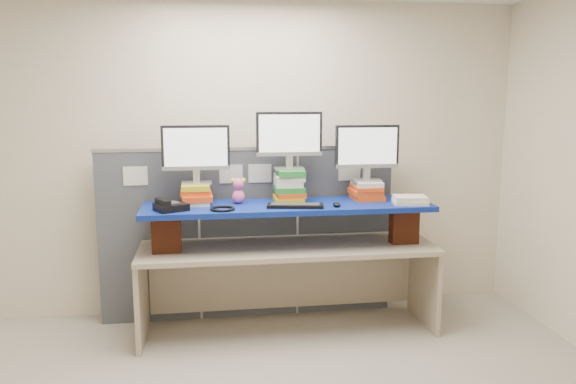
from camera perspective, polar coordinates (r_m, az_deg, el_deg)
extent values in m
cube|color=beige|center=(3.13, -1.34, -0.66)|extent=(5.00, 4.00, 2.80)
cube|color=#42464E|center=(5.00, -13.97, -4.59)|extent=(0.85, 0.05, 1.50)
cube|color=#42464E|center=(5.00, -4.00, -4.33)|extent=(0.85, 0.05, 1.50)
cube|color=#42464E|center=(5.14, 5.70, -3.96)|extent=(0.85, 0.05, 1.50)
cube|color=#B6B8BE|center=(4.87, -4.10, 4.44)|extent=(2.60, 0.06, 0.03)
cube|color=silver|center=(4.88, -15.24, 1.58)|extent=(0.20, 0.00, 0.16)
cube|color=silver|center=(4.85, -5.81, 1.84)|extent=(0.20, 0.00, 0.16)
cube|color=silver|center=(4.87, -2.87, 1.91)|extent=(0.20, 0.00, 0.16)
cube|color=silver|center=(5.02, 6.26, 2.09)|extent=(0.20, 0.00, 0.16)
cube|color=tan|center=(4.66, 0.00, -5.72)|extent=(2.44, 0.73, 0.04)
cube|color=tan|center=(4.76, -14.64, -10.39)|extent=(0.05, 0.66, 0.70)
cube|color=tan|center=(5.08, 13.66, -9.06)|extent=(0.05, 0.66, 0.70)
cube|color=maroon|center=(4.54, -12.24, -4.11)|extent=(0.23, 0.13, 0.31)
cube|color=maroon|center=(4.81, 11.71, -3.30)|extent=(0.23, 0.13, 0.31)
cube|color=navy|center=(4.58, 0.00, -1.50)|extent=(2.36, 0.61, 0.04)
cube|color=beige|center=(4.64, -9.34, -1.00)|extent=(0.24, 0.29, 0.03)
cube|color=#DB4714|center=(4.63, -9.19, -0.52)|extent=(0.24, 0.30, 0.05)
cube|color=#DB4714|center=(4.64, -9.35, 0.04)|extent=(0.24, 0.28, 0.04)
cube|color=gold|center=(4.63, -9.35, 0.55)|extent=(0.23, 0.28, 0.05)
cube|color=gold|center=(4.69, 0.05, -0.69)|extent=(0.25, 0.29, 0.05)
cube|color=#DB4714|center=(4.68, 0.22, -0.18)|extent=(0.24, 0.28, 0.04)
cube|color=#207A2D|center=(4.68, 0.09, 0.35)|extent=(0.25, 0.29, 0.05)
cube|color=beige|center=(4.68, 0.02, 0.93)|extent=(0.23, 0.28, 0.05)
cube|color=beige|center=(4.68, 0.14, 1.48)|extent=(0.25, 0.29, 0.04)
cube|color=#207A2D|center=(4.67, 0.22, 2.03)|extent=(0.22, 0.30, 0.05)
cube|color=#DB4714|center=(4.83, 8.03, -0.49)|extent=(0.25, 0.28, 0.04)
cube|color=#DB4714|center=(4.82, 7.85, 0.02)|extent=(0.24, 0.29, 0.04)
cube|color=#DB4714|center=(4.81, 7.96, 0.45)|extent=(0.23, 0.29, 0.03)
cube|color=beige|center=(4.82, 8.01, 0.90)|extent=(0.22, 0.29, 0.04)
cube|color=#99999E|center=(4.62, -9.25, 0.93)|extent=(0.24, 0.15, 0.02)
cube|color=#99999E|center=(4.61, -9.27, 1.63)|extent=(0.05, 0.04, 0.10)
cube|color=black|center=(4.59, -9.35, 4.46)|extent=(0.55, 0.04, 0.36)
cube|color=white|center=(4.57, -9.35, 4.44)|extent=(0.50, 0.01, 0.32)
cube|color=#99999E|center=(4.66, 0.12, 2.40)|extent=(0.24, 0.15, 0.02)
cube|color=#99999E|center=(4.65, 0.12, 3.10)|extent=(0.05, 0.04, 0.10)
cube|color=black|center=(4.63, 0.12, 5.92)|extent=(0.55, 0.04, 0.36)
cube|color=white|center=(4.61, 0.16, 5.91)|extent=(0.50, 0.01, 0.32)
cube|color=#99999E|center=(4.81, 7.96, 1.21)|extent=(0.24, 0.15, 0.02)
cube|color=#99999E|center=(4.80, 7.98, 1.88)|extent=(0.05, 0.04, 0.10)
cube|color=black|center=(4.78, 8.04, 4.60)|extent=(0.55, 0.04, 0.36)
cube|color=white|center=(4.76, 8.11, 4.58)|extent=(0.50, 0.01, 0.32)
cube|color=black|center=(4.44, 0.74, -1.41)|extent=(0.46, 0.23, 0.02)
cube|color=#2E2E30|center=(4.44, 0.74, -1.23)|extent=(0.40, 0.17, 0.00)
ellipsoid|color=black|center=(4.49, 4.95, -1.27)|extent=(0.08, 0.12, 0.03)
cube|color=black|center=(4.41, -11.78, -1.49)|extent=(0.29, 0.28, 0.06)
cube|color=#2E2E30|center=(4.41, -11.80, -1.09)|extent=(0.15, 0.15, 0.01)
cube|color=black|center=(4.38, -12.60, -0.98)|extent=(0.14, 0.20, 0.04)
torus|color=black|center=(4.37, -6.68, -1.69)|extent=(0.23, 0.23, 0.02)
ellipsoid|color=#EF5BA0|center=(4.61, -5.06, -0.45)|extent=(0.10, 0.09, 0.12)
sphere|color=#EF5BA0|center=(4.59, -5.08, 0.83)|extent=(0.09, 0.09, 0.09)
sphere|color=yellow|center=(4.59, -5.60, 1.17)|extent=(0.04, 0.04, 0.04)
sphere|color=yellow|center=(4.59, -4.56, 1.19)|extent=(0.04, 0.04, 0.04)
cube|color=beige|center=(4.69, 12.28, -0.99)|extent=(0.30, 0.25, 0.03)
cube|color=beige|center=(4.69, 12.30, -0.60)|extent=(0.29, 0.24, 0.03)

